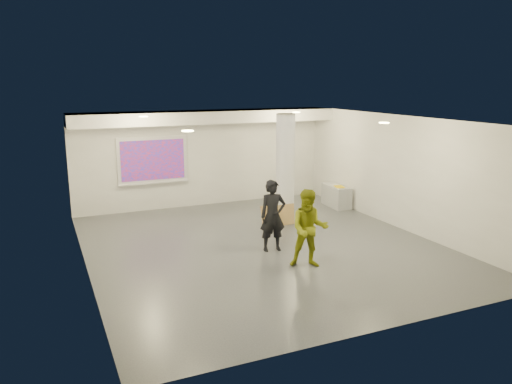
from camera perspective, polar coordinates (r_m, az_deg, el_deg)
name	(u,v)px	position (r m, az deg, el deg)	size (l,w,h in m)	color
floor	(263,246)	(12.00, 0.78, -6.22)	(8.00, 9.00, 0.01)	#393C41
ceiling	(263,120)	(11.39, 0.82, 8.21)	(8.00, 9.00, 0.01)	white
wall_back	(203,158)	(15.74, -6.05, 3.88)	(8.00, 0.01, 3.00)	silver
wall_front	(386,240)	(7.87, 14.62, -5.38)	(8.00, 0.01, 3.00)	silver
wall_left	(82,201)	(10.62, -19.24, -1.02)	(0.01, 9.00, 3.00)	silver
wall_right	(400,172)	(13.73, 16.17, 2.16)	(0.01, 9.00, 3.00)	silver
soffit_band	(208,117)	(15.07, -5.52, 8.56)	(8.00, 1.10, 0.36)	silver
downlight_nw	(143,117)	(13.10, -12.75, 8.40)	(0.22, 0.22, 0.02)	#E8E489
downlight_ne	(296,112)	(14.60, 4.63, 9.07)	(0.22, 0.22, 0.02)	#E8E489
downlight_sw	(188,131)	(9.22, -7.82, 6.93)	(0.22, 0.22, 0.02)	#E8E489
downlight_se	(384,123)	(11.26, 14.43, 7.67)	(0.22, 0.22, 0.02)	#E8E489
column	(285,168)	(13.84, 3.35, 2.72)	(0.52, 0.52, 3.00)	silver
projection_screen	(153,161)	(15.29, -11.72, 3.53)	(2.10, 0.13, 1.42)	silver
credenza	(336,196)	(15.83, 9.17, -0.46)	(0.48, 1.15, 0.67)	#95989A
papers_stack	(336,185)	(15.76, 9.12, 0.77)	(0.23, 0.30, 0.02)	silver
postit_pad	(339,187)	(15.53, 9.50, 0.61)	(0.24, 0.32, 0.03)	#DFB507
cardboard_back	(286,215)	(13.69, 3.41, -2.60)	(0.52, 0.05, 0.57)	#A27E48
cardboard_front	(270,215)	(13.67, 1.58, -2.64)	(0.51, 0.05, 0.56)	#A27E48
woman	(273,216)	(11.50, 1.94, -2.73)	(0.61, 0.40, 1.66)	black
man	(309,229)	(10.56, 6.10, -4.18)	(0.81, 0.63, 1.67)	olive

